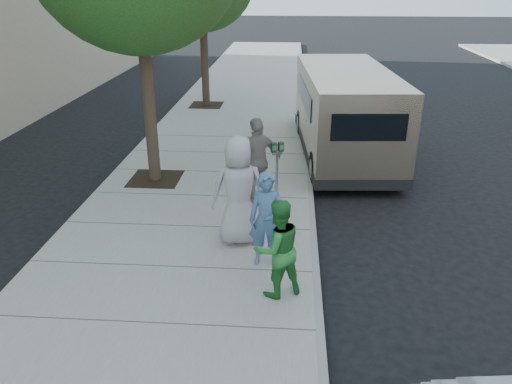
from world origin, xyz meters
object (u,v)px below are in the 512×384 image
Objects in this scene: person_officer at (267,220)px; parking_meter at (277,159)px; van at (344,111)px; person_striped_polo at (258,160)px; person_gray_shirt at (239,191)px; person_green_shirt at (278,249)px.

parking_meter is at bearing 90.01° from person_officer.
person_striped_polo is (-2.13, -3.61, -0.20)m from van.
person_gray_shirt reaches higher than person_striped_polo.
van is at bearing -130.77° from person_green_shirt.
person_green_shirt is at bearing 67.83° from person_striped_polo.
van reaches higher than parking_meter.
van is 7.26m from person_green_shirt.
person_officer is (-0.08, -2.66, -0.13)m from parking_meter.
person_officer is 2.60m from person_striped_polo.
person_striped_polo is (0.21, 1.83, -0.08)m from person_gray_shirt.
van is 4.04× the size of person_officer.
van is at bearing -127.57° from person_gray_shirt.
person_gray_shirt is at bearing 52.39° from person_striped_polo.
person_gray_shirt is (-0.54, 0.74, 0.19)m from person_officer.
parking_meter is 0.20× the size of van.
parking_meter is 0.71× the size of person_striped_polo.
person_gray_shirt is 1.09× the size of person_striped_polo.
person_officer reaches higher than person_green_shirt.
person_striped_polo is at bearing 170.76° from parking_meter.
person_officer is at bearing -110.45° from van.
person_officer is at bearing -112.83° from parking_meter.
person_green_shirt is at bearing 100.49° from person_gray_shirt.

